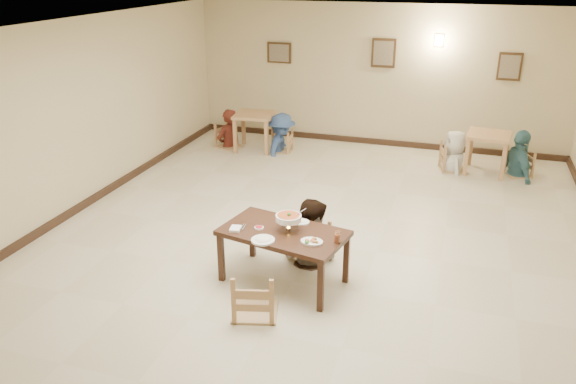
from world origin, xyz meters
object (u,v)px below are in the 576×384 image
(bg_table_right, at_px, (488,141))
(bg_chair_ll, at_px, (228,125))
(chair_near, at_px, (254,272))
(bg_table_left, at_px, (254,120))
(chair_far, at_px, (310,226))
(main_table, at_px, (283,237))
(bg_chair_rr, at_px, (520,152))
(drink_glass, at_px, (337,238))
(bg_diner_d, at_px, (524,130))
(bg_diner_b, at_px, (281,114))
(bg_chair_lr, at_px, (282,132))
(curry_warmer, at_px, (289,218))
(bg_chair_rl, at_px, (455,145))
(bg_diner_a, at_px, (228,109))
(main_diner, at_px, (310,199))

(bg_table_right, relative_size, bg_chair_ll, 0.86)
(chair_near, relative_size, bg_table_left, 1.24)
(chair_far, bearing_deg, main_table, -81.37)
(bg_table_left, bearing_deg, main_table, -65.37)
(bg_chair_ll, xyz_separation_m, bg_chair_rr, (5.92, 0.06, -0.03))
(chair_near, bearing_deg, drink_glass, -155.51)
(main_table, xyz_separation_m, bg_diner_d, (3.06, 4.98, 0.26))
(bg_chair_rr, bearing_deg, bg_diner_b, -111.96)
(bg_chair_ll, height_order, bg_chair_lr, bg_chair_ll)
(chair_near, relative_size, bg_diner_b, 0.66)
(main_table, distance_m, curry_warmer, 0.26)
(chair_near, xyz_separation_m, drink_glass, (0.80, 0.66, 0.23))
(bg_table_left, relative_size, bg_chair_lr, 1.00)
(chair_near, relative_size, drink_glass, 7.68)
(bg_chair_rl, xyz_separation_m, bg_diner_b, (-3.54, 0.08, 0.32))
(chair_far, relative_size, bg_diner_d, 0.54)
(bg_diner_b, bearing_deg, bg_chair_rr, -90.44)
(bg_table_right, bearing_deg, bg_diner_b, 179.51)
(main_table, bearing_deg, chair_far, 90.10)
(bg_chair_lr, height_order, bg_diner_a, bg_diner_a)
(bg_diner_b, distance_m, bg_diner_d, 4.73)
(bg_chair_lr, bearing_deg, bg_table_right, 87.04)
(main_diner, bearing_deg, drink_glass, 141.46)
(bg_chair_lr, bearing_deg, chair_far, 20.54)
(bg_chair_ll, bearing_deg, bg_chair_rr, -69.37)
(main_table, bearing_deg, curry_warmer, 43.54)
(curry_warmer, distance_m, bg_chair_lr, 5.26)
(bg_chair_rr, bearing_deg, bg_table_right, -108.91)
(chair_far, bearing_deg, bg_chair_ll, 145.53)
(bg_table_left, bearing_deg, bg_diner_a, -177.84)
(bg_diner_d, bearing_deg, main_table, 128.15)
(main_diner, relative_size, bg_diner_a, 1.05)
(drink_glass, bearing_deg, bg_chair_rl, 76.82)
(bg_diner_b, bearing_deg, bg_chair_ll, 92.50)
(curry_warmer, bearing_deg, bg_table_left, 115.31)
(chair_far, bearing_deg, bg_table_left, 139.67)
(main_diner, height_order, bg_chair_ll, main_diner)
(bg_table_right, distance_m, bg_chair_ll, 5.33)
(chair_far, bearing_deg, bg_chair_rr, 75.70)
(bg_chair_lr, bearing_deg, chair_near, 12.84)
(main_diner, xyz_separation_m, drink_glass, (0.54, -0.75, -0.11))
(bg_chair_ll, distance_m, bg_diner_d, 5.93)
(bg_chair_lr, relative_size, bg_diner_d, 0.50)
(bg_table_right, distance_m, bg_diner_a, 5.33)
(main_table, distance_m, bg_chair_rl, 5.25)
(chair_near, distance_m, bg_chair_lr, 5.95)
(bg_chair_ll, distance_m, bg_chair_rl, 4.73)
(bg_table_left, bearing_deg, bg_chair_rl, -0.58)
(bg_diner_a, distance_m, bg_diner_b, 1.19)
(bg_chair_lr, xyz_separation_m, bg_diner_d, (4.73, -0.00, 0.45))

